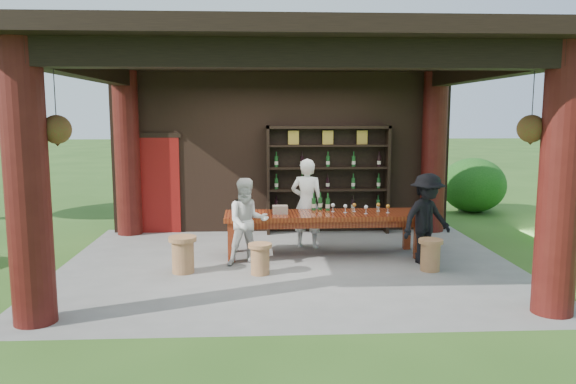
{
  "coord_description": "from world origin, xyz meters",
  "views": [
    {
      "loc": [
        -0.48,
        -8.94,
        2.47
      ],
      "look_at": [
        0.0,
        0.4,
        1.15
      ],
      "focal_mm": 35.0,
      "sensor_mm": 36.0,
      "label": 1
    }
  ],
  "objects_px": {
    "stool_near_right": "(430,254)",
    "guest_man": "(427,219)",
    "host": "(307,203)",
    "guest_woman": "(247,222)",
    "stool_far_left": "(183,254)",
    "napkin_basket": "(280,210)",
    "tasting_table": "(323,219)",
    "wine_shelf": "(328,180)",
    "stool_near_left": "(260,258)"
  },
  "relations": [
    {
      "from": "wine_shelf",
      "to": "tasting_table",
      "type": "xyz_separation_m",
      "value": [
        -0.3,
        -1.85,
        -0.48
      ]
    },
    {
      "from": "stool_far_left",
      "to": "guest_woman",
      "type": "bearing_deg",
      "value": 22.54
    },
    {
      "from": "tasting_table",
      "to": "guest_woman",
      "type": "height_order",
      "value": "guest_woman"
    },
    {
      "from": "stool_near_left",
      "to": "stool_far_left",
      "type": "bearing_deg",
      "value": 172.93
    },
    {
      "from": "wine_shelf",
      "to": "stool_far_left",
      "type": "height_order",
      "value": "wine_shelf"
    },
    {
      "from": "wine_shelf",
      "to": "host",
      "type": "relative_size",
      "value": 1.53
    },
    {
      "from": "host",
      "to": "napkin_basket",
      "type": "xyz_separation_m",
      "value": [
        -0.52,
        -0.61,
        -0.01
      ]
    },
    {
      "from": "napkin_basket",
      "to": "guest_woman",
      "type": "bearing_deg",
      "value": -135.89
    },
    {
      "from": "host",
      "to": "wine_shelf",
      "type": "bearing_deg",
      "value": -95.35
    },
    {
      "from": "guest_man",
      "to": "tasting_table",
      "type": "bearing_deg",
      "value": 132.34
    },
    {
      "from": "stool_near_right",
      "to": "stool_far_left",
      "type": "relative_size",
      "value": 0.88
    },
    {
      "from": "guest_woman",
      "to": "guest_man",
      "type": "xyz_separation_m",
      "value": [
        2.94,
        -0.06,
        0.03
      ]
    },
    {
      "from": "stool_far_left",
      "to": "napkin_basket",
      "type": "bearing_deg",
      "value": 31.48
    },
    {
      "from": "napkin_basket",
      "to": "guest_man",
      "type": "bearing_deg",
      "value": -14.01
    },
    {
      "from": "wine_shelf",
      "to": "guest_man",
      "type": "relative_size",
      "value": 1.68
    },
    {
      "from": "stool_near_right",
      "to": "host",
      "type": "xyz_separation_m",
      "value": [
        -1.81,
        1.65,
        0.56
      ]
    },
    {
      "from": "wine_shelf",
      "to": "stool_far_left",
      "type": "distance_m",
      "value": 3.92
    },
    {
      "from": "wine_shelf",
      "to": "guest_man",
      "type": "xyz_separation_m",
      "value": [
        1.34,
        -2.47,
        -0.36
      ]
    },
    {
      "from": "stool_near_left",
      "to": "tasting_table",
      "type": "bearing_deg",
      "value": 45.55
    },
    {
      "from": "wine_shelf",
      "to": "stool_near_right",
      "type": "distance_m",
      "value": 3.29
    },
    {
      "from": "stool_near_right",
      "to": "guest_man",
      "type": "xyz_separation_m",
      "value": [
        0.06,
        0.44,
        0.48
      ]
    },
    {
      "from": "host",
      "to": "guest_woman",
      "type": "xyz_separation_m",
      "value": [
        -1.07,
        -1.15,
        -0.11
      ]
    },
    {
      "from": "tasting_table",
      "to": "stool_near_right",
      "type": "bearing_deg",
      "value": -33.88
    },
    {
      "from": "guest_woman",
      "to": "napkin_basket",
      "type": "relative_size",
      "value": 5.5
    },
    {
      "from": "tasting_table",
      "to": "host",
      "type": "relative_size",
      "value": 2.07
    },
    {
      "from": "stool_far_left",
      "to": "guest_man",
      "type": "xyz_separation_m",
      "value": [
        3.94,
        0.35,
        0.45
      ]
    },
    {
      "from": "stool_near_left",
      "to": "host",
      "type": "distance_m",
      "value": 2.0
    },
    {
      "from": "stool_near_right",
      "to": "napkin_basket",
      "type": "relative_size",
      "value": 1.94
    },
    {
      "from": "wine_shelf",
      "to": "host",
      "type": "distance_m",
      "value": 1.4
    },
    {
      "from": "stool_far_left",
      "to": "guest_man",
      "type": "height_order",
      "value": "guest_man"
    },
    {
      "from": "stool_near_left",
      "to": "guest_man",
      "type": "bearing_deg",
      "value": 10.39
    },
    {
      "from": "stool_near_right",
      "to": "guest_woman",
      "type": "xyz_separation_m",
      "value": [
        -2.88,
        0.5,
        0.45
      ]
    },
    {
      "from": "stool_near_left",
      "to": "wine_shelf",
      "type": "bearing_deg",
      "value": 64.76
    },
    {
      "from": "napkin_basket",
      "to": "stool_near_left",
      "type": "bearing_deg",
      "value": -107.7
    },
    {
      "from": "tasting_table",
      "to": "guest_man",
      "type": "bearing_deg",
      "value": -20.75
    },
    {
      "from": "guest_man",
      "to": "napkin_basket",
      "type": "height_order",
      "value": "guest_man"
    },
    {
      "from": "tasting_table",
      "to": "napkin_basket",
      "type": "relative_size",
      "value": 13.17
    },
    {
      "from": "stool_near_right",
      "to": "guest_woman",
      "type": "distance_m",
      "value": 2.96
    },
    {
      "from": "stool_near_right",
      "to": "stool_far_left",
      "type": "xyz_separation_m",
      "value": [
        -3.88,
        0.09,
        0.04
      ]
    },
    {
      "from": "wine_shelf",
      "to": "guest_woman",
      "type": "bearing_deg",
      "value": -123.62
    },
    {
      "from": "guest_woman",
      "to": "wine_shelf",
      "type": "bearing_deg",
      "value": 44.15
    },
    {
      "from": "guest_woman",
      "to": "stool_far_left",
      "type": "bearing_deg",
      "value": -169.68
    },
    {
      "from": "stool_far_left",
      "to": "host",
      "type": "xyz_separation_m",
      "value": [
        2.07,
        1.56,
        0.52
      ]
    },
    {
      "from": "stool_far_left",
      "to": "guest_woman",
      "type": "height_order",
      "value": "guest_woman"
    },
    {
      "from": "wine_shelf",
      "to": "stool_near_right",
      "type": "bearing_deg",
      "value": -66.27
    },
    {
      "from": "tasting_table",
      "to": "wine_shelf",
      "type": "bearing_deg",
      "value": 80.79
    },
    {
      "from": "wine_shelf",
      "to": "tasting_table",
      "type": "relative_size",
      "value": 0.74
    },
    {
      "from": "wine_shelf",
      "to": "napkin_basket",
      "type": "distance_m",
      "value": 2.17
    },
    {
      "from": "stool_near_left",
      "to": "guest_woman",
      "type": "distance_m",
      "value": 0.75
    },
    {
      "from": "wine_shelf",
      "to": "stool_near_left",
      "type": "bearing_deg",
      "value": -115.24
    }
  ]
}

